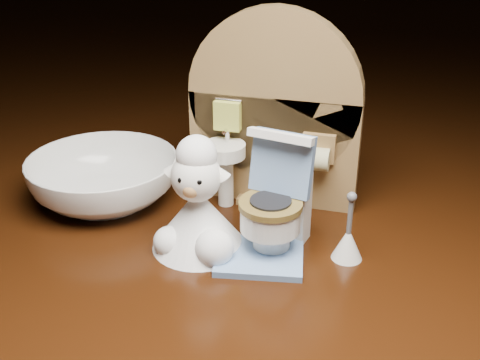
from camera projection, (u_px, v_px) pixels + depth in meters
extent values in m
cube|color=black|center=(251.00, 298.00, 0.45)|extent=(2.50, 2.50, 0.10)
cube|color=olive|center=(273.00, 149.00, 0.46)|extent=(0.13, 0.02, 0.09)
cylinder|color=olive|center=(275.00, 95.00, 0.44)|extent=(0.13, 0.02, 0.13)
cube|color=olive|center=(272.00, 196.00, 0.48)|extent=(0.05, 0.04, 0.01)
cylinder|color=white|center=(226.00, 179.00, 0.46)|extent=(0.01, 0.01, 0.04)
cylinder|color=white|center=(224.00, 150.00, 0.45)|extent=(0.03, 0.03, 0.01)
cylinder|color=silver|center=(228.00, 133.00, 0.45)|extent=(0.00, 0.00, 0.01)
cube|color=#C0C747|center=(227.00, 116.00, 0.45)|extent=(0.02, 0.01, 0.02)
cube|color=olive|center=(319.00, 148.00, 0.44)|extent=(0.02, 0.01, 0.02)
cylinder|color=#C0BA87|center=(317.00, 159.00, 0.44)|extent=(0.02, 0.02, 0.02)
cylinder|color=white|center=(272.00, 239.00, 0.41)|extent=(0.03, 0.03, 0.02)
cylinder|color=white|center=(270.00, 218.00, 0.40)|extent=(0.04, 0.04, 0.02)
cylinder|color=brown|center=(271.00, 205.00, 0.39)|extent=(0.04, 0.04, 0.00)
cube|color=white|center=(285.00, 205.00, 0.42)|extent=(0.04, 0.02, 0.05)
cube|color=#6A8DC0|center=(282.00, 163.00, 0.40)|extent=(0.04, 0.02, 0.04)
cube|color=white|center=(280.00, 136.00, 0.38)|extent=(0.05, 0.02, 0.01)
cylinder|color=#ADC54A|center=(300.00, 166.00, 0.40)|extent=(0.01, 0.01, 0.01)
cube|color=#6A8DC0|center=(260.00, 257.00, 0.40)|extent=(0.06, 0.06, 0.00)
cone|color=white|center=(348.00, 243.00, 0.40)|extent=(0.02, 0.02, 0.02)
cylinder|color=#59595B|center=(350.00, 216.00, 0.39)|extent=(0.00, 0.00, 0.03)
sphere|color=#59595B|center=(352.00, 197.00, 0.38)|extent=(0.01, 0.01, 0.01)
cone|color=white|center=(199.00, 218.00, 0.41)|extent=(0.07, 0.07, 0.04)
sphere|color=white|center=(214.00, 248.00, 0.39)|extent=(0.03, 0.03, 0.03)
sphere|color=white|center=(169.00, 242.00, 0.41)|extent=(0.02, 0.02, 0.02)
sphere|color=white|center=(196.00, 177.00, 0.39)|extent=(0.03, 0.03, 0.03)
sphere|color=tan|center=(191.00, 189.00, 0.38)|extent=(0.01, 0.01, 0.01)
sphere|color=white|center=(196.00, 155.00, 0.39)|extent=(0.03, 0.03, 0.03)
cone|color=white|center=(175.00, 167.00, 0.39)|extent=(0.02, 0.01, 0.02)
cone|color=white|center=(220.00, 171.00, 0.39)|extent=(0.02, 0.01, 0.02)
sphere|color=black|center=(181.00, 180.00, 0.38)|extent=(0.00, 0.00, 0.00)
sphere|color=black|center=(199.00, 182.00, 0.38)|extent=(0.00, 0.00, 0.00)
imported|color=white|center=(104.00, 180.00, 0.47)|extent=(0.13, 0.13, 0.04)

